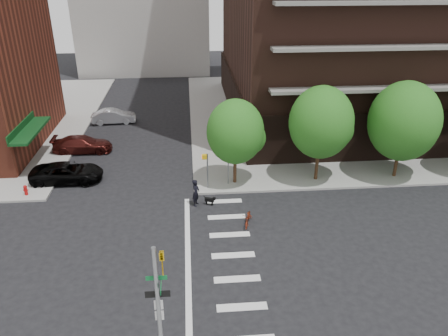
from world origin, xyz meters
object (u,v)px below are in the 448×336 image
at_px(traffic_signal, 161,325).
at_px(dog_walker, 196,193).
at_px(scooter, 248,218).
at_px(fire_hydrant, 26,190).
at_px(parked_car_black, 67,173).
at_px(parked_car_silver, 114,116).
at_px(parked_car_maroon, 82,144).

xyz_separation_m(traffic_signal, dog_walker, (1.59, 13.18, -1.77)).
bearing_deg(scooter, fire_hydrant, 177.74).
bearing_deg(fire_hydrant, scooter, -17.78).
height_order(parked_car_black, parked_car_silver, parked_car_black).
distance_m(traffic_signal, parked_car_maroon, 24.22).
height_order(parked_car_maroon, dog_walker, dog_walker).
bearing_deg(parked_car_black, traffic_signal, -156.47).
distance_m(parked_car_silver, dog_walker, 18.55).
height_order(fire_hydrant, parked_car_black, parked_car_black).
relative_size(parked_car_silver, scooter, 2.56).
xyz_separation_m(parked_car_silver, dog_walker, (7.73, -16.86, 0.22)).
xyz_separation_m(parked_car_black, parked_car_maroon, (0.00, 5.47, -0.00)).
relative_size(parked_car_maroon, parked_car_silver, 1.14).
height_order(traffic_signal, parked_car_maroon, traffic_signal).
bearing_deg(parked_car_black, parked_car_maroon, -0.42).
relative_size(parked_car_black, scooter, 3.05).
xyz_separation_m(traffic_signal, parked_car_black, (-7.73, 17.41, -1.99)).
height_order(fire_hydrant, parked_car_silver, parked_car_silver).
bearing_deg(dog_walker, parked_car_black, 85.62).
bearing_deg(parked_car_silver, scooter, -154.81).
bearing_deg(traffic_signal, parked_car_black, 113.95).
xyz_separation_m(parked_car_black, scooter, (12.44, -6.84, -0.27)).
bearing_deg(parked_car_maroon, parked_car_black, 179.19).
bearing_deg(parked_car_black, scooter, -119.21).
xyz_separation_m(traffic_signal, parked_car_maroon, (-7.73, 22.87, -1.99)).
distance_m(fire_hydrant, parked_car_maroon, 7.92).
relative_size(fire_hydrant, parked_car_black, 0.14).
distance_m(scooter, dog_walker, 4.10).
distance_m(fire_hydrant, parked_car_black, 3.13).
relative_size(traffic_signal, parked_car_black, 1.17).
distance_m(traffic_signal, parked_car_silver, 30.73).
distance_m(parked_car_black, parked_car_silver, 12.73).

